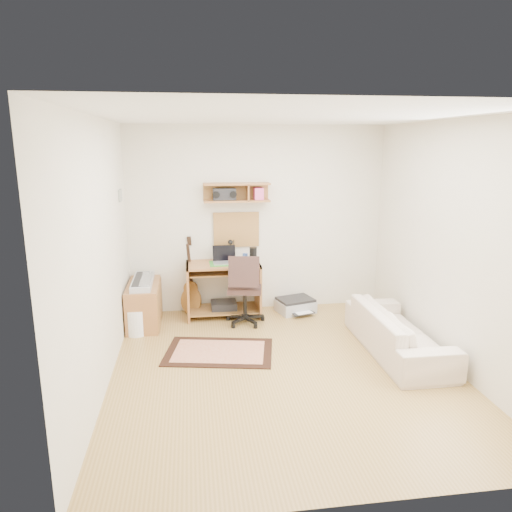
{
  "coord_description": "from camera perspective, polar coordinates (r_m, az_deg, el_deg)",
  "views": [
    {
      "loc": [
        -0.94,
        -4.59,
        2.35
      ],
      "look_at": [
        -0.15,
        1.05,
        1.0
      ],
      "focal_mm": 33.47,
      "sensor_mm": 36.0,
      "label": 1
    }
  ],
  "objects": [
    {
      "name": "cabinet",
      "position": [
        6.52,
        -13.24,
        -5.61
      ],
      "size": [
        0.4,
        0.9,
        0.55
      ],
      "primitive_type": "cube",
      "color": "#A26939",
      "rests_on": "floor"
    },
    {
      "name": "laptop",
      "position": [
        6.48,
        -3.77,
        0.1
      ],
      "size": [
        0.32,
        0.32,
        0.24
      ],
      "primitive_type": null,
      "rotation": [
        0.0,
        0.0,
        0.02
      ],
      "color": "silver",
      "rests_on": "desk"
    },
    {
      "name": "printer",
      "position": [
        6.87,
        4.71,
        -5.97
      ],
      "size": [
        0.59,
        0.51,
        0.19
      ],
      "primitive_type": "cube",
      "rotation": [
        0.0,
        0.0,
        0.28
      ],
      "color": "#A5A8AA",
      "rests_on": "floor"
    },
    {
      "name": "boombox",
      "position": [
        6.51,
        -3.81,
        7.4
      ],
      "size": [
        0.31,
        0.14,
        0.16
      ],
      "primitive_type": "cube",
      "color": "black",
      "rests_on": "wall_shelf"
    },
    {
      "name": "music_keyboard",
      "position": [
        6.42,
        -13.39,
        -2.99
      ],
      "size": [
        0.25,
        0.81,
        0.07
      ],
      "primitive_type": "cube",
      "color": "#B2B5BA",
      "rests_on": "cabinet"
    },
    {
      "name": "wall_shelf",
      "position": [
        6.53,
        -2.32,
        7.61
      ],
      "size": [
        0.9,
        0.25,
        0.26
      ],
      "primitive_type": "cube",
      "color": "#A26939",
      "rests_on": "back_wall"
    },
    {
      "name": "ceiling",
      "position": [
        4.69,
        3.74,
        16.42
      ],
      "size": [
        3.6,
        4.0,
        0.01
      ],
      "primitive_type": "cube",
      "color": "white",
      "rests_on": "ground"
    },
    {
      "name": "desk",
      "position": [
        6.63,
        -3.9,
        -4.03
      ],
      "size": [
        1.0,
        0.55,
        0.75
      ],
      "primitive_type": null,
      "color": "#A26939",
      "rests_on": "floor"
    },
    {
      "name": "sofa",
      "position": [
        5.73,
        16.67,
        -7.81
      ],
      "size": [
        0.51,
        1.74,
        0.68
      ],
      "primitive_type": "imported",
      "rotation": [
        0.0,
        0.0,
        1.57
      ],
      "color": "beige",
      "rests_on": "floor"
    },
    {
      "name": "wall_photo",
      "position": [
        6.18,
        -15.93,
        6.98
      ],
      "size": [
        0.02,
        0.2,
        0.15
      ],
      "primitive_type": "cube",
      "color": "#4C8CBF",
      "rests_on": "left_wall"
    },
    {
      "name": "waste_basket",
      "position": [
        6.23,
        -14.11,
        -7.63
      ],
      "size": [
        0.29,
        0.29,
        0.33
      ],
      "primitive_type": "cylinder",
      "rotation": [
        0.0,
        0.0,
        -0.06
      ],
      "color": "white",
      "rests_on": "floor"
    },
    {
      "name": "back_wall",
      "position": [
        6.75,
        0.14,
        4.38
      ],
      "size": [
        3.6,
        0.01,
        2.6
      ],
      "primitive_type": "cube",
      "color": "beige",
      "rests_on": "ground"
    },
    {
      "name": "pencil_cup",
      "position": [
        6.64,
        -1.3,
        -0.14
      ],
      "size": [
        0.07,
        0.07,
        0.11
      ],
      "primitive_type": "cylinder",
      "color": "#3655A3",
      "rests_on": "desk"
    },
    {
      "name": "cork_board",
      "position": [
        6.71,
        -2.37,
        3.19
      ],
      "size": [
        0.64,
        0.03,
        0.49
      ],
      "primitive_type": "cube",
      "color": "tan",
      "rests_on": "back_wall"
    },
    {
      "name": "rug",
      "position": [
        5.62,
        -4.44,
        -11.33
      ],
      "size": [
        1.34,
        1.02,
        0.02
      ],
      "primitive_type": "cube",
      "rotation": [
        0.0,
        0.0,
        -0.19
      ],
      "color": "beige",
      "rests_on": "floor"
    },
    {
      "name": "guitar",
      "position": [
        6.7,
        -7.85,
        -2.39
      ],
      "size": [
        0.34,
        0.27,
        1.1
      ],
      "primitive_type": null,
      "rotation": [
        0.0,
        0.0,
        -0.36
      ],
      "color": "#A06D31",
      "rests_on": "floor"
    },
    {
      "name": "floor",
      "position": [
        5.24,
        3.3,
        -13.37
      ],
      "size": [
        3.6,
        4.0,
        0.01
      ],
      "primitive_type": "cube",
      "color": "#AB8547",
      "rests_on": "ground"
    },
    {
      "name": "desk_lamp",
      "position": [
        6.64,
        -2.66,
        0.73
      ],
      "size": [
        0.1,
        0.1,
        0.3
      ],
      "primitive_type": null,
      "color": "black",
      "rests_on": "desk"
    },
    {
      "name": "speaker",
      "position": [
        6.5,
        -0.34,
        0.08
      ],
      "size": [
        0.1,
        0.1,
        0.22
      ],
      "primitive_type": "cylinder",
      "color": "black",
      "rests_on": "desk"
    },
    {
      "name": "left_wall",
      "position": [
        4.79,
        -18.18,
        -0.0
      ],
      "size": [
        0.01,
        4.0,
        2.6
      ],
      "primitive_type": "cube",
      "color": "beige",
      "rests_on": "ground"
    },
    {
      "name": "task_chair",
      "position": [
        6.31,
        -1.34,
        -3.85
      ],
      "size": [
        0.57,
        0.57,
        0.97
      ],
      "primitive_type": null,
      "rotation": [
        0.0,
        0.0,
        -0.17
      ],
      "color": "#32211D",
      "rests_on": "floor"
    },
    {
      "name": "right_wall",
      "position": [
        5.45,
        22.45,
        1.2
      ],
      "size": [
        0.01,
        4.0,
        2.6
      ],
      "primitive_type": "cube",
      "color": "beige",
      "rests_on": "ground"
    }
  ]
}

